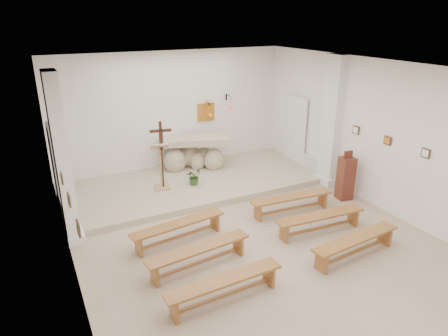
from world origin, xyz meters
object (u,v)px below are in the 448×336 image
altar (194,155)px  bench_right_third (356,242)px  bench_left_third (224,284)px  donation_pedestal (346,178)px  crucifix_stand (162,151)px  bench_left_front (179,227)px  bench_right_second (320,219)px  bench_left_second (199,252)px  bench_right_front (291,200)px  lectern (161,166)px

altar → bench_right_third: altar is taller
bench_left_third → altar: bearing=69.6°
bench_right_third → donation_pedestal: bearing=46.9°
crucifix_stand → bench_left_front: crucifix_stand is taller
bench_right_second → bench_left_third: bearing=-155.6°
bench_left_front → bench_right_second: 3.03m
crucifix_stand → bench_left_second: 3.60m
donation_pedestal → bench_left_third: size_ratio=0.62×
bench_right_front → bench_right_second: same height
bench_left_front → bench_left_third: bearing=-97.4°
altar → lectern: bearing=-122.1°
lectern → bench_right_third: lectern is taller
bench_left_second → donation_pedestal: bearing=7.3°
bench_left_third → bench_left_front: bearing=87.8°
lectern → crucifix_stand: crucifix_stand is taller
bench_left_front → crucifix_stand: bearing=71.0°
crucifix_stand → bench_right_third: bearing=-51.7°
donation_pedestal → bench_left_front: size_ratio=0.62×
bench_right_second → bench_left_third: same height
bench_left_second → bench_right_third: same height
bench_left_front → bench_left_third: 2.09m
lectern → bench_right_second: lectern is taller
lectern → bench_left_front: 2.52m
altar → lectern: (-1.36, -1.03, 0.23)m
altar → bench_left_second: 4.86m
crucifix_stand → bench_right_third: size_ratio=0.87×
crucifix_stand → altar: bearing=49.1°
lectern → bench_left_third: lectern is taller
bench_left_front → donation_pedestal: bearing=-6.8°
crucifix_stand → donation_pedestal: (4.02, -2.37, -0.63)m
lectern → donation_pedestal: 4.72m
crucifix_stand → bench_right_front: size_ratio=0.87×
lectern → bench_left_second: (-0.46, -3.48, -0.45)m
crucifix_stand → bench_left_third: size_ratio=0.88×
bench_left_second → bench_right_third: bearing=-26.4°
bench_right_second → altar: bearing=107.0°
bench_left_second → bench_left_third: same height
altar → bench_right_third: (1.02, -5.55, -0.22)m
bench_left_third → lectern: bearing=82.0°
lectern → bench_right_front: bearing=-34.0°
bench_right_front → bench_right_second: (0.00, -1.04, 0.00)m
donation_pedestal → bench_right_third: donation_pedestal is taller
lectern → bench_right_second: size_ratio=0.61×
crucifix_stand → bench_left_second: bearing=-87.4°
bench_left_front → bench_left_second: same height
altar → bench_right_front: 3.61m
bench_left_front → bench_right_third: 3.52m
crucifix_stand → bench_left_second: size_ratio=0.87×
donation_pedestal → bench_right_front: size_ratio=0.62×
altar → bench_left_front: 3.92m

